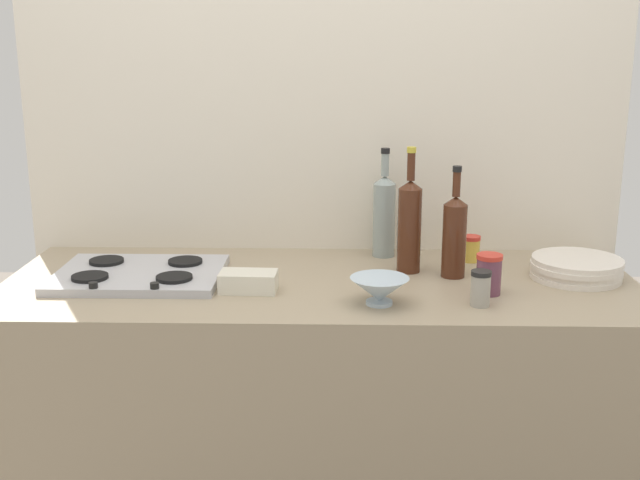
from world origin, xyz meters
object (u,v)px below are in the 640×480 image
(stovetop_hob, at_px, (139,274))
(condiment_jar_rear, at_px, (471,248))
(mixing_bowl, at_px, (379,290))
(wine_bottle_mid_left, at_px, (454,235))
(butter_dish, at_px, (248,281))
(wine_bottle_leftmost, at_px, (384,214))
(plate_stack, at_px, (576,268))
(wine_bottle_mid_right, at_px, (409,224))
(condiment_jar_front, at_px, (481,288))
(condiment_jar_spare, at_px, (489,274))

(stovetop_hob, height_order, condiment_jar_rear, condiment_jar_rear)
(stovetop_hob, xyz_separation_m, mixing_bowl, (0.68, -0.21, 0.03))
(condiment_jar_rear, bearing_deg, wine_bottle_mid_left, -115.49)
(stovetop_hob, xyz_separation_m, butter_dish, (0.33, -0.10, 0.01))
(wine_bottle_leftmost, distance_m, butter_dish, 0.54)
(plate_stack, distance_m, wine_bottle_mid_right, 0.49)
(mixing_bowl, bearing_deg, wine_bottle_mid_right, 71.54)
(stovetop_hob, xyz_separation_m, plate_stack, (1.25, 0.04, 0.02))
(wine_bottle_mid_left, height_order, mixing_bowl, wine_bottle_mid_left)
(wine_bottle_mid_left, bearing_deg, condiment_jar_front, -82.28)
(condiment_jar_rear, bearing_deg, mixing_bowl, -126.16)
(stovetop_hob, height_order, butter_dish, butter_dish)
(condiment_jar_rear, height_order, condiment_jar_spare, condiment_jar_spare)
(condiment_jar_rear, bearing_deg, wine_bottle_mid_right, -150.71)
(plate_stack, xyz_separation_m, condiment_jar_rear, (-0.27, 0.17, 0.01))
(mixing_bowl, bearing_deg, condiment_jar_rear, 53.84)
(plate_stack, height_order, condiment_jar_spare, condiment_jar_spare)
(condiment_jar_front, bearing_deg, wine_bottle_mid_left, 97.72)
(butter_dish, xyz_separation_m, condiment_jar_front, (0.61, -0.11, 0.02))
(butter_dish, bearing_deg, wine_bottle_mid_left, 14.42)
(condiment_jar_front, relative_size, condiment_jar_rear, 1.16)
(butter_dish, height_order, condiment_jar_rear, condiment_jar_rear)
(mixing_bowl, distance_m, condiment_jar_rear, 0.51)
(stovetop_hob, bearing_deg, butter_dish, -17.68)
(wine_bottle_leftmost, xyz_separation_m, condiment_jar_front, (0.22, -0.47, -0.09))
(butter_dish, bearing_deg, wine_bottle_mid_right, 23.54)
(stovetop_hob, bearing_deg, wine_bottle_mid_right, 6.82)
(butter_dish, bearing_deg, mixing_bowl, -16.34)
(condiment_jar_front, height_order, condiment_jar_rear, condiment_jar_front)
(stovetop_hob, xyz_separation_m, condiment_jar_front, (0.94, -0.21, 0.03))
(mixing_bowl, distance_m, butter_dish, 0.37)
(wine_bottle_mid_right, relative_size, condiment_jar_front, 3.95)
(stovetop_hob, bearing_deg, wine_bottle_leftmost, 20.23)
(plate_stack, distance_m, condiment_jar_front, 0.40)
(plate_stack, bearing_deg, condiment_jar_spare, -151.81)
(wine_bottle_mid_right, bearing_deg, condiment_jar_front, -62.34)
(wine_bottle_mid_left, relative_size, condiment_jar_front, 3.45)
(wine_bottle_leftmost, distance_m, wine_bottle_mid_left, 0.29)
(wine_bottle_leftmost, distance_m, condiment_jar_spare, 0.46)
(stovetop_hob, height_order, wine_bottle_mid_right, wine_bottle_mid_right)
(wine_bottle_mid_left, relative_size, butter_dish, 2.08)
(wine_bottle_mid_left, bearing_deg, condiment_jar_rear, 64.51)
(wine_bottle_mid_left, bearing_deg, plate_stack, -1.29)
(mixing_bowl, height_order, condiment_jar_rear, condiment_jar_rear)
(condiment_jar_rear, bearing_deg, butter_dish, -154.63)
(condiment_jar_front, bearing_deg, wine_bottle_mid_right, 117.66)
(wine_bottle_mid_right, bearing_deg, wine_bottle_mid_left, -21.30)
(stovetop_hob, distance_m, condiment_jar_spare, 0.98)
(stovetop_hob, distance_m, condiment_jar_front, 0.96)
(wine_bottle_mid_left, distance_m, mixing_bowl, 0.35)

